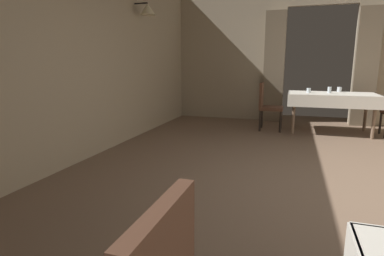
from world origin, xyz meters
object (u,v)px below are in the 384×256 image
(dining_table_mid, at_px, (332,98))
(chair_mid_left, at_px, (267,104))
(glass_mid_a, at_px, (329,90))
(glass_mid_b, at_px, (309,90))
(glass_mid_c, at_px, (339,89))

(dining_table_mid, bearing_deg, chair_mid_left, -175.54)
(chair_mid_left, relative_size, glass_mid_a, 7.87)
(chair_mid_left, distance_m, glass_mid_a, 1.16)
(chair_mid_left, bearing_deg, dining_table_mid, 4.46)
(glass_mid_b, relative_size, glass_mid_c, 0.93)
(dining_table_mid, xyz_separation_m, chair_mid_left, (-1.17, -0.09, -0.15))
(glass_mid_a, bearing_deg, dining_table_mid, -2.80)
(dining_table_mid, distance_m, glass_mid_a, 0.15)
(glass_mid_a, height_order, glass_mid_c, glass_mid_a)
(dining_table_mid, xyz_separation_m, glass_mid_a, (-0.05, 0.00, 0.14))
(chair_mid_left, bearing_deg, glass_mid_c, 17.26)
(dining_table_mid, distance_m, glass_mid_b, 0.44)
(dining_table_mid, distance_m, chair_mid_left, 1.18)
(glass_mid_c, bearing_deg, chair_mid_left, -162.74)
(chair_mid_left, xyz_separation_m, glass_mid_b, (0.75, 0.03, 0.28))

